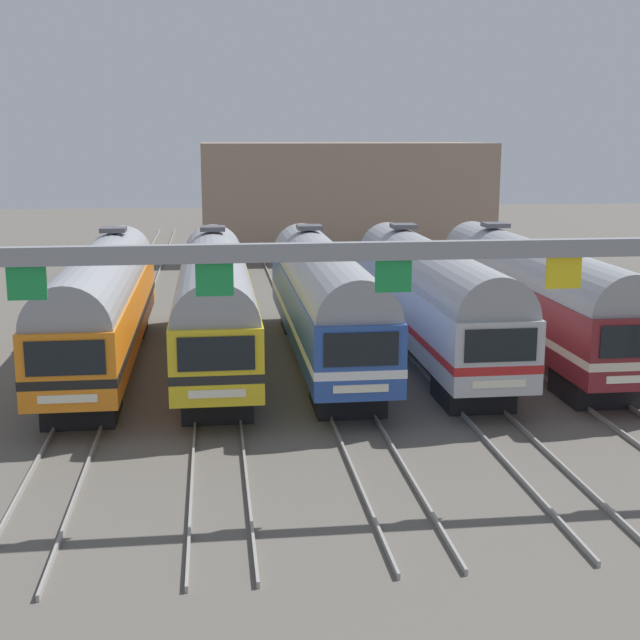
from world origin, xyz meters
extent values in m
plane|color=#5B564F|center=(0.00, 0.00, 0.00)|extent=(160.00, 160.00, 0.00)
cube|color=gray|center=(-9.38, 17.00, 0.07)|extent=(0.07, 70.00, 0.15)
cube|color=gray|center=(-7.94, 17.00, 0.07)|extent=(0.07, 70.00, 0.15)
cube|color=gray|center=(-5.05, 17.00, 0.07)|extent=(0.07, 70.00, 0.15)
cube|color=gray|center=(-3.61, 17.00, 0.07)|extent=(0.07, 70.00, 0.15)
cube|color=gray|center=(-0.72, 17.00, 0.07)|extent=(0.07, 70.00, 0.15)
cube|color=gray|center=(0.72, 17.00, 0.07)|extent=(0.07, 70.00, 0.15)
cube|color=gray|center=(3.61, 17.00, 0.07)|extent=(0.07, 70.00, 0.15)
cube|color=gray|center=(5.05, 17.00, 0.07)|extent=(0.07, 70.00, 0.15)
cube|color=gray|center=(7.94, 17.00, 0.07)|extent=(0.07, 70.00, 0.15)
cube|color=gray|center=(9.38, 17.00, 0.07)|extent=(0.07, 70.00, 0.15)
cube|color=orange|center=(-8.66, 0.00, 2.23)|extent=(2.85, 18.00, 2.35)
cube|color=black|center=(-8.66, 0.00, 1.87)|extent=(2.88, 18.02, 0.28)
cylinder|color=gray|center=(-8.66, 0.00, 3.40)|extent=(2.74, 17.64, 2.74)
cube|color=black|center=(-8.66, -9.02, 2.70)|extent=(2.28, 0.06, 1.03)
cube|color=silver|center=(-8.66, -9.02, 1.47)|extent=(1.71, 0.05, 0.24)
cube|color=black|center=(-8.66, -6.30, 0.53)|extent=(2.28, 2.60, 1.05)
cube|color=black|center=(-8.66, 6.30, 0.53)|extent=(2.28, 2.60, 1.05)
cube|color=#4C4C51|center=(-8.66, 5.04, 4.95)|extent=(1.10, 1.10, 0.20)
cube|color=gold|center=(-4.33, 0.00, 2.23)|extent=(2.85, 18.00, 2.35)
cube|color=black|center=(-4.33, 0.00, 1.87)|extent=(2.88, 18.02, 0.28)
cylinder|color=gray|center=(-4.33, 0.00, 3.40)|extent=(2.74, 17.64, 2.74)
cube|color=black|center=(-4.33, -9.02, 2.70)|extent=(2.28, 0.06, 1.03)
cube|color=silver|center=(-4.33, -9.02, 1.47)|extent=(1.71, 0.05, 0.24)
cube|color=black|center=(-4.33, -6.30, 0.53)|extent=(2.28, 2.60, 1.05)
cube|color=black|center=(-4.33, 6.30, 0.53)|extent=(2.28, 2.60, 1.05)
cube|color=#4C4C51|center=(-4.33, 5.04, 4.95)|extent=(1.10, 1.10, 0.20)
cube|color=#284C9E|center=(0.00, 0.00, 2.23)|extent=(2.85, 18.00, 2.35)
cube|color=white|center=(0.00, 0.00, 1.87)|extent=(2.88, 18.02, 0.28)
cylinder|color=gray|center=(0.00, 0.00, 3.40)|extent=(2.74, 17.64, 2.74)
cube|color=black|center=(0.00, -9.02, 2.70)|extent=(2.28, 0.06, 1.03)
cube|color=silver|center=(0.00, -9.02, 1.47)|extent=(1.71, 0.05, 0.24)
cube|color=black|center=(0.00, -6.30, 0.53)|extent=(2.28, 2.60, 1.05)
cube|color=black|center=(0.00, 6.30, 0.53)|extent=(2.28, 2.60, 1.05)
cube|color=#4C4C51|center=(0.00, 5.04, 4.95)|extent=(1.10, 1.10, 0.20)
cube|color=#B2B5BA|center=(4.33, 0.00, 2.23)|extent=(2.85, 18.00, 2.35)
cube|color=#B21E1E|center=(4.33, 0.00, 1.87)|extent=(2.88, 18.02, 0.28)
cylinder|color=gray|center=(4.33, 0.00, 3.40)|extent=(2.74, 17.64, 2.74)
cube|color=black|center=(4.33, -9.02, 2.70)|extent=(2.28, 0.06, 1.03)
cube|color=silver|center=(4.33, -9.02, 1.47)|extent=(1.71, 0.05, 0.24)
cube|color=black|center=(4.33, -6.30, 0.53)|extent=(2.28, 2.60, 1.05)
cube|color=black|center=(4.33, 6.30, 0.53)|extent=(2.28, 2.60, 1.05)
cube|color=#4C4C51|center=(4.33, 5.04, 4.95)|extent=(1.10, 1.10, 0.20)
cube|color=maroon|center=(8.66, 0.00, 2.23)|extent=(2.85, 18.00, 2.35)
cube|color=beige|center=(8.66, 0.00, 1.87)|extent=(2.88, 18.02, 0.28)
cylinder|color=gray|center=(8.66, 0.00, 3.40)|extent=(2.74, 17.64, 2.74)
cube|color=black|center=(8.66, -9.02, 2.70)|extent=(2.28, 0.06, 1.03)
cube|color=silver|center=(8.66, -9.02, 1.47)|extent=(1.71, 0.05, 0.24)
cube|color=black|center=(8.66, -6.30, 0.53)|extent=(2.28, 2.60, 1.05)
cube|color=black|center=(8.66, 6.30, 0.53)|extent=(2.28, 2.60, 1.05)
cube|color=#4C4C51|center=(8.66, 5.04, 4.95)|extent=(1.10, 1.10, 0.20)
cube|color=gray|center=(0.00, -13.50, 6.25)|extent=(22.12, 0.32, 0.44)
cube|color=#198C3F|center=(-8.66, -13.50, 5.63)|extent=(0.90, 0.08, 0.80)
cube|color=#198C3F|center=(-4.33, -13.50, 5.63)|extent=(0.90, 0.08, 0.80)
cube|color=#198C3F|center=(0.00, -13.50, 5.63)|extent=(0.90, 0.08, 0.80)
cube|color=yellow|center=(4.33, -13.50, 5.63)|extent=(0.90, 0.08, 0.80)
cube|color=gray|center=(5.82, 33.55, 4.23)|extent=(21.68, 10.00, 8.47)
camera|label=1|loc=(-4.36, -34.29, 8.97)|focal=49.36mm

